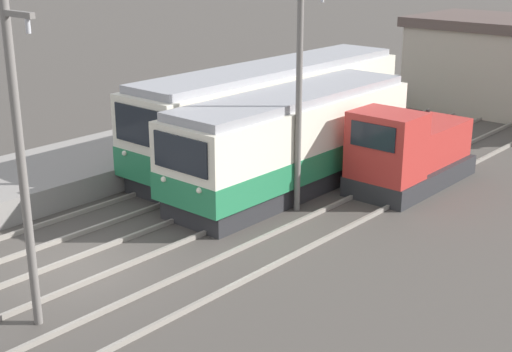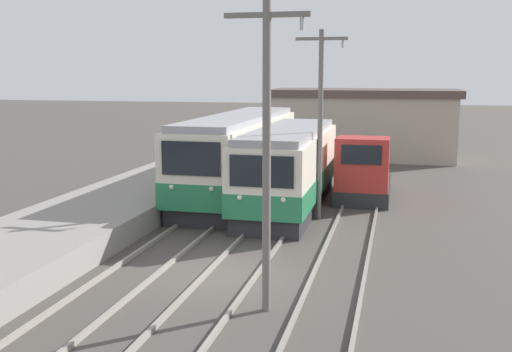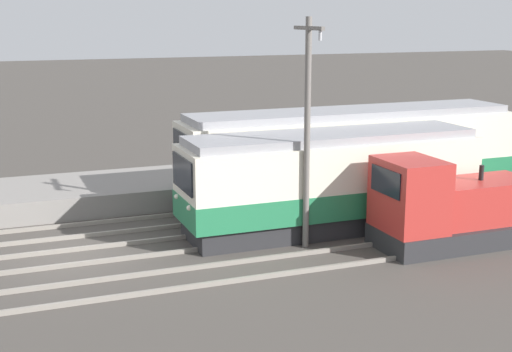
{
  "view_description": "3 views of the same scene",
  "coord_description": "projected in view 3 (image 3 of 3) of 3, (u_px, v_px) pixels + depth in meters",
  "views": [
    {
      "loc": [
        15.09,
        -9.97,
        8.43
      ],
      "look_at": [
        1.23,
        5.85,
        1.44
      ],
      "focal_mm": 50.0,
      "sensor_mm": 36.0,
      "label": 1
    },
    {
      "loc": [
        4.71,
        -15.93,
        5.74
      ],
      "look_at": [
        -0.63,
        6.32,
        1.81
      ],
      "focal_mm": 42.0,
      "sensor_mm": 36.0,
      "label": 2
    },
    {
      "loc": [
        21.93,
        -2.18,
        7.49
      ],
      "look_at": [
        -0.63,
        6.5,
        1.96
      ],
      "focal_mm": 50.0,
      "sensor_mm": 36.0,
      "label": 3
    }
  ],
  "objects": [
    {
      "name": "ground_plane",
      "position": [
        70.0,
        257.0,
        22.39
      ],
      "size": [
        200.0,
        200.0,
        0.0
      ],
      "primitive_type": "plane",
      "color": "#47423D"
    },
    {
      "name": "shunting_locomotive",
      "position": [
        449.0,
        210.0,
        23.35
      ],
      "size": [
        2.4,
        5.53,
        3.0
      ],
      "color": "#28282B",
      "rests_on": "ground"
    },
    {
      "name": "track_left",
      "position": [
        61.0,
        232.0,
        24.74
      ],
      "size": [
        1.54,
        60.0,
        0.14
      ],
      "color": "gray",
      "rests_on": "ground"
    },
    {
      "name": "catenary_mast_mid",
      "position": [
        307.0,
        126.0,
        22.51
      ],
      "size": [
        2.0,
        0.2,
        7.4
      ],
      "color": "slate",
      "rests_on": "ground"
    },
    {
      "name": "commuter_train_left",
      "position": [
        349.0,
        161.0,
        28.29
      ],
      "size": [
        2.84,
        13.81,
        3.83
      ],
      "color": "#28282B",
      "rests_on": "ground"
    },
    {
      "name": "track_right",
      "position": [
        84.0,
        291.0,
        19.46
      ],
      "size": [
        1.54,
        60.0,
        0.14
      ],
      "color": "gray",
      "rests_on": "ground"
    },
    {
      "name": "platform_left",
      "position": [
        50.0,
        197.0,
        27.98
      ],
      "size": [
        4.5,
        54.0,
        0.88
      ],
      "primitive_type": "cube",
      "color": "gray",
      "rests_on": "ground"
    },
    {
      "name": "commuter_train_center",
      "position": [
        330.0,
        185.0,
        24.99
      ],
      "size": [
        2.84,
        10.77,
        3.47
      ],
      "color": "#28282B",
      "rests_on": "ground"
    },
    {
      "name": "track_center",
      "position": [
        71.0,
        257.0,
        22.19
      ],
      "size": [
        1.54,
        60.0,
        0.14
      ],
      "color": "gray",
      "rests_on": "ground"
    }
  ]
}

